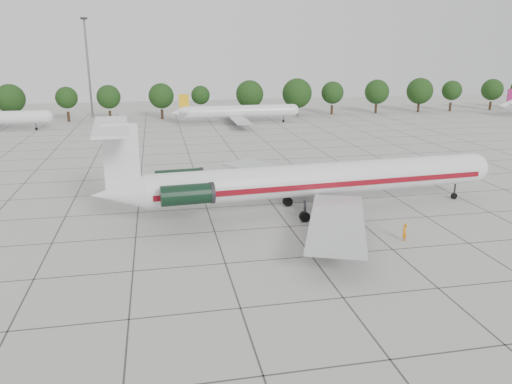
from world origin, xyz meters
TOP-DOWN VIEW (x-y plane):
  - ground at (0.00, 0.00)m, footprint 260.00×260.00m
  - apron_joints at (0.00, 15.00)m, footprint 170.00×170.00m
  - main_airliner at (2.56, 4.13)m, footprint 47.43×37.19m
  - ground_crew at (10.11, -6.09)m, footprint 0.79×0.73m
  - bg_airliner_c at (6.68, 73.22)m, footprint 28.24×27.20m
  - tree_line at (-11.68, 85.00)m, footprint 249.86×8.44m
  - floodlight_mast at (-30.00, 92.00)m, footprint 1.60×1.60m

SIDE VIEW (x-z plane):
  - ground at x=0.00m, z-range 0.00..0.00m
  - apron_joints at x=0.00m, z-range 0.00..0.02m
  - ground_crew at x=10.11m, z-range 0.00..1.81m
  - bg_airliner_c at x=6.68m, z-range -0.79..6.61m
  - main_airliner at x=2.56m, z-range -1.63..9.48m
  - tree_line at x=-11.68m, z-range 0.87..11.09m
  - floodlight_mast at x=-30.00m, z-range 1.56..27.01m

